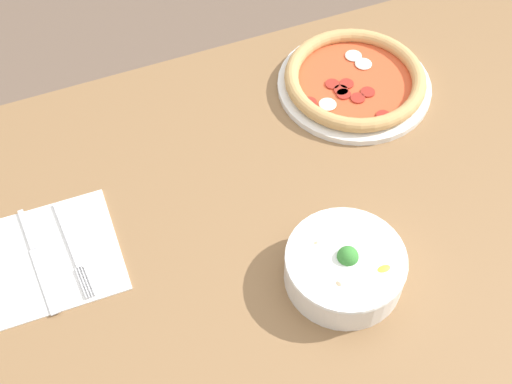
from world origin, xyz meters
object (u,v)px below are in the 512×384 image
(bowl, at_px, (345,266))
(fork, at_px, (72,247))
(pizza, at_px, (355,81))
(knife, at_px, (36,255))

(bowl, relative_size, fork, 0.95)
(pizza, bearing_deg, bowl, 61.09)
(bowl, bearing_deg, fork, -28.77)
(pizza, distance_m, knife, 0.64)
(knife, bearing_deg, pizza, 99.45)
(pizza, distance_m, bowl, 0.41)
(bowl, height_order, knife, bowl)
(pizza, bearing_deg, knife, 13.26)
(pizza, relative_size, knife, 1.39)
(pizza, height_order, knife, pizza)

